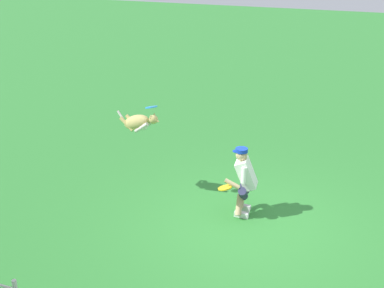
# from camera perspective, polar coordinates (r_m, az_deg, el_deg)

# --- Properties ---
(ground_plane) EXTENTS (60.00, 60.00, 0.00)m
(ground_plane) POSITION_cam_1_polar(r_m,az_deg,el_deg) (9.33, 6.14, -9.18)
(ground_plane) COLOR #318134
(person) EXTENTS (0.56, 0.66, 1.29)m
(person) POSITION_cam_1_polar(r_m,az_deg,el_deg) (9.48, 5.70, -3.86)
(person) COLOR silver
(person) RESTS_ON ground_plane
(dog) EXTENTS (1.01, 0.42, 0.48)m
(dog) POSITION_cam_1_polar(r_m,az_deg,el_deg) (9.98, -5.84, 2.35)
(dog) COLOR tan
(frisbee_flying) EXTENTS (0.23, 0.23, 0.10)m
(frisbee_flying) POSITION_cam_1_polar(r_m,az_deg,el_deg) (9.69, -4.47, 4.04)
(frisbee_flying) COLOR #2D93EF
(frisbee_held) EXTENTS (0.36, 0.37, 0.12)m
(frisbee_held) POSITION_cam_1_polar(r_m,az_deg,el_deg) (9.34, 3.63, -4.78)
(frisbee_held) COLOR yellow
(frisbee_held) RESTS_ON person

